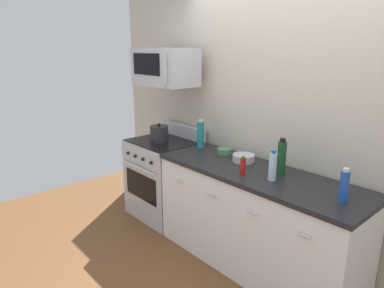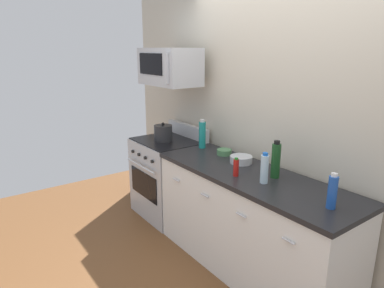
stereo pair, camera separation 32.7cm
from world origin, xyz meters
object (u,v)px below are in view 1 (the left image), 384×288
(microwave, at_px, (165,67))
(bowl_steel_prep, at_px, (244,158))
(bottle_water_clear, at_px, (273,166))
(bowl_green_glaze, at_px, (224,151))
(range_oven, at_px, (164,178))
(bottle_wine_green, at_px, (282,157))
(stockpot, at_px, (159,134))
(bottle_hot_sauce_red, at_px, (243,166))
(bottle_sparkling_teal, at_px, (201,134))
(bottle_soda_blue, at_px, (344,186))

(microwave, bearing_deg, bowl_steel_prep, 4.14)
(microwave, distance_m, bottle_water_clear, 1.71)
(bottle_water_clear, relative_size, bowl_green_glaze, 1.69)
(range_oven, xyz_separation_m, bottle_wine_green, (1.52, 0.09, 0.60))
(bottle_water_clear, xyz_separation_m, bowl_steel_prep, (-0.46, 0.20, -0.08))
(stockpot, bearing_deg, bowl_green_glaze, 15.33)
(bottle_wine_green, xyz_separation_m, bottle_water_clear, (0.03, -0.16, -0.03))
(bottle_hot_sauce_red, xyz_separation_m, bottle_water_clear, (0.24, 0.07, 0.04))
(bottle_wine_green, height_order, bowl_green_glaze, bottle_wine_green)
(bottle_wine_green, distance_m, bowl_steel_prep, 0.45)
(bottle_sparkling_teal, distance_m, bottle_wine_green, 1.04)
(microwave, relative_size, bottle_hot_sauce_red, 4.76)
(bowl_green_glaze, bearing_deg, bottle_water_clear, -17.78)
(bowl_green_glaze, bearing_deg, range_oven, -168.26)
(bottle_soda_blue, height_order, bowl_steel_prep, bottle_soda_blue)
(bottle_soda_blue, xyz_separation_m, stockpot, (-2.12, -0.01, -0.02))
(bottle_wine_green, bearing_deg, bowl_steel_prep, 175.75)
(microwave, xyz_separation_m, bottle_sparkling_teal, (0.48, 0.09, -0.68))
(range_oven, relative_size, bowl_green_glaze, 7.26)
(bottle_hot_sauce_red, relative_size, bottle_water_clear, 0.63)
(range_oven, xyz_separation_m, bowl_green_glaze, (0.80, 0.17, 0.48))
(bottle_water_clear, bearing_deg, bottle_soda_blue, 2.85)
(microwave, bearing_deg, range_oven, -90.29)
(bottle_wine_green, bearing_deg, bowl_green_glaze, 173.98)
(microwave, height_order, bowl_steel_prep, microwave)
(bottle_wine_green, distance_m, bowl_green_glaze, 0.73)
(bottle_sparkling_teal, xyz_separation_m, bottle_wine_green, (1.04, -0.05, 0.00))
(bowl_steel_prep, bearing_deg, bowl_green_glaze, 171.34)
(range_oven, xyz_separation_m, bottle_sparkling_teal, (0.48, 0.14, 0.60))
(bottle_water_clear, bearing_deg, bowl_steel_prep, 156.97)
(bowl_steel_prep, bearing_deg, range_oven, -173.53)
(bottle_soda_blue, height_order, bottle_water_clear, bottle_water_clear)
(range_oven, distance_m, bottle_sparkling_teal, 0.78)
(bottle_wine_green, distance_m, bottle_water_clear, 0.17)
(bottle_wine_green, bearing_deg, range_oven, -176.55)
(microwave, xyz_separation_m, bottle_soda_blue, (2.12, -0.09, -0.71))
(bottle_water_clear, height_order, bowl_steel_prep, bottle_water_clear)
(range_oven, xyz_separation_m, bottle_water_clear, (1.55, -0.07, 0.57))
(bottle_sparkling_teal, xyz_separation_m, stockpot, (-0.48, -0.19, -0.05))
(bottle_soda_blue, bearing_deg, bottle_hot_sauce_red, -172.86)
(bottle_water_clear, bearing_deg, range_oven, 177.34)
(microwave, distance_m, stockpot, 0.74)
(bowl_green_glaze, relative_size, stockpot, 0.69)
(bottle_soda_blue, bearing_deg, range_oven, 178.81)
(bottle_soda_blue, relative_size, bowl_steel_prep, 1.19)
(bottle_hot_sauce_red, height_order, stockpot, stockpot)
(bottle_soda_blue, bearing_deg, bottle_water_clear, -177.15)
(bowl_steel_prep, bearing_deg, bottle_soda_blue, -9.27)
(bottle_sparkling_teal, bearing_deg, bottle_soda_blue, -6.39)
(bottle_hot_sauce_red, distance_m, bowl_steel_prep, 0.35)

